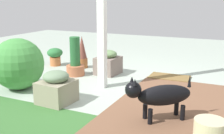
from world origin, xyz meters
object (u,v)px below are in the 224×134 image
object	(u,v)px
dog	(160,95)
doormat	(169,77)
porch_pillar	(102,3)
stone_planter_nearest	(108,63)
terracotta_pot_spiky	(82,53)
terracotta_pot_tall	(75,62)
terracotta_pot_broad	(55,55)
stone_planter_far	(57,88)
round_shrub	(18,64)

from	to	relation	value
dog	doormat	bearing A→B (deg)	-79.83
porch_pillar	dog	distance (m)	1.69
stone_planter_nearest	terracotta_pot_spiky	size ratio (longest dim) A/B	0.75
porch_pillar	terracotta_pot_tall	world-z (taller)	porch_pillar
terracotta_pot_tall	doormat	size ratio (longest dim) A/B	1.02
terracotta_pot_spiky	terracotta_pot_broad	size ratio (longest dim) A/B	1.75
porch_pillar	doormat	bearing A→B (deg)	-131.43
stone_planter_far	terracotta_pot_broad	xyz separation A→B (m)	(1.26, -1.67, 0.01)
terracotta_pot_tall	stone_planter_far	bearing A→B (deg)	112.12
round_shrub	terracotta_pot_tall	world-z (taller)	round_shrub
porch_pillar	dog	bearing A→B (deg)	144.01
terracotta_pot_broad	porch_pillar	bearing A→B (deg)	150.82
terracotta_pot_spiky	doormat	xyz separation A→B (m)	(-1.73, -0.00, -0.28)
stone_planter_nearest	porch_pillar	bearing A→B (deg)	109.63
round_shrub	doormat	world-z (taller)	round_shrub
stone_planter_far	terracotta_pot_spiky	bearing A→B (deg)	-68.86
porch_pillar	round_shrub	distance (m)	1.53
terracotta_pot_tall	terracotta_pot_broad	size ratio (longest dim) A/B	1.91
round_shrub	dog	bearing A→B (deg)	174.59
stone_planter_nearest	terracotta_pot_tall	distance (m)	0.58
porch_pillar	terracotta_pot_broad	distance (m)	2.02
terracotta_pot_broad	doormat	distance (m)	2.33
round_shrub	terracotta_pot_tall	bearing A→B (deg)	-109.08
round_shrub	dog	distance (m)	2.22
terracotta_pot_tall	terracotta_pot_spiky	world-z (taller)	terracotta_pot_tall
terracotta_pot_spiky	terracotta_pot_broad	distance (m)	0.60
porch_pillar	terracotta_pot_spiky	bearing A→B (deg)	-45.10
stone_planter_nearest	doormat	size ratio (longest dim) A/B	0.70
porch_pillar	dog	size ratio (longest dim) A/B	3.79
terracotta_pot_tall	terracotta_pot_broad	xyz separation A→B (m)	(0.76, -0.44, -0.04)
terracotta_pot_tall	doormat	world-z (taller)	terracotta_pot_tall
round_shrub	terracotta_pot_broad	distance (m)	1.52
terracotta_pot_tall	doormat	xyz separation A→B (m)	(-1.55, -0.52, -0.23)
stone_planter_nearest	round_shrub	distance (m)	1.57
porch_pillar	doormat	world-z (taller)	porch_pillar
terracotta_pot_tall	dog	distance (m)	2.23
porch_pillar	stone_planter_nearest	distance (m)	1.31
terracotta_pot_broad	dog	world-z (taller)	dog
round_shrub	porch_pillar	bearing A→B (deg)	-150.81
porch_pillar	terracotta_pot_broad	bearing A→B (deg)	-29.18
stone_planter_far	doormat	world-z (taller)	stone_planter_far
stone_planter_far	doormat	xyz separation A→B (m)	(-1.05, -1.75, -0.18)
terracotta_pot_tall	terracotta_pot_broad	bearing A→B (deg)	-30.01
stone_planter_far	terracotta_pot_spiky	size ratio (longest dim) A/B	0.72
stone_planter_nearest	round_shrub	world-z (taller)	round_shrub
doormat	round_shrub	bearing A→B (deg)	38.81
terracotta_pot_spiky	terracotta_pot_broad	world-z (taller)	terracotta_pot_spiky
dog	doormat	xyz separation A→B (m)	(0.31, -1.74, -0.29)
round_shrub	terracotta_pot_tall	distance (m)	1.07
stone_planter_nearest	dog	distance (m)	2.07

